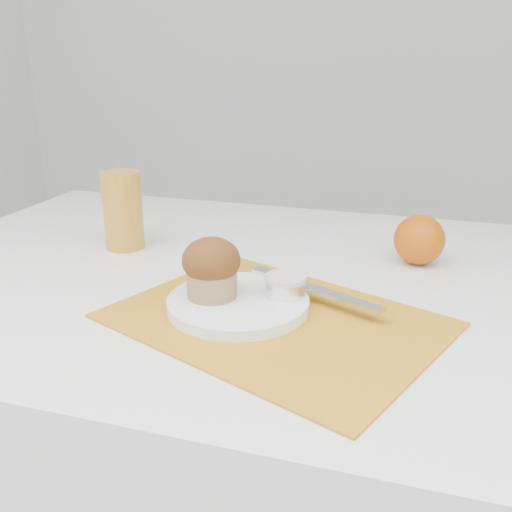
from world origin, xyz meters
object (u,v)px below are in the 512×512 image
(muffin, at_px, (211,267))
(plate, at_px, (238,303))
(juice_glass, at_px, (123,210))
(orange, at_px, (419,240))
(table, at_px, (259,471))

(muffin, bearing_deg, plate, 4.20)
(plate, distance_m, muffin, 0.06)
(juice_glass, bearing_deg, plate, -34.51)
(plate, height_order, muffin, muffin)
(plate, distance_m, orange, 0.34)
(juice_glass, distance_m, muffin, 0.30)
(table, relative_size, juice_glass, 8.97)
(juice_glass, height_order, muffin, juice_glass)
(plate, bearing_deg, table, 95.21)
(juice_glass, xyz_separation_m, muffin, (0.24, -0.19, -0.01))
(table, relative_size, muffin, 14.90)
(table, xyz_separation_m, plate, (0.01, -0.14, 0.39))
(orange, xyz_separation_m, muffin, (-0.25, -0.26, 0.02))
(orange, relative_size, muffin, 1.00)
(plate, bearing_deg, muffin, -175.80)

